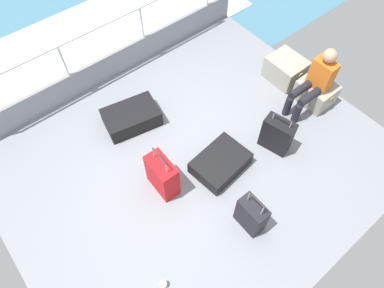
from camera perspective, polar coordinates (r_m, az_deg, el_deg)
The scene contains 13 objects.
ground_plane at distance 4.99m, azimuth 0.42°, elevation -2.79°, with size 4.40×5.20×0.06m, color gray.
gunwale_port at distance 6.00m, azimuth -13.22°, elevation 12.48°, with size 0.06×5.20×0.45m, color gray.
railing_port at distance 5.64m, azimuth -14.35°, elevation 16.52°, with size 0.04×4.20×1.02m.
sea_wake at distance 7.40m, azimuth -18.32°, elevation 14.92°, with size 12.00×12.00×0.01m.
cargo_crate_0 at distance 6.03m, azimuth 15.15°, elevation 11.82°, with size 0.61×0.50×0.39m.
cargo_crate_1 at distance 5.83m, azimuth 19.70°, elevation 8.05°, with size 0.58×0.46×0.36m.
passenger_seated at distance 5.46m, azimuth 19.65°, elevation 9.77°, with size 0.34×0.66×1.06m.
suitcase_0 at distance 4.52m, azimuth -4.92°, elevation -5.18°, with size 0.46×0.25×0.78m.
suitcase_1 at distance 5.01m, azimuth 13.82°, elevation 1.51°, with size 0.47×0.33×0.69m.
suitcase_2 at distance 4.38m, azimuth 9.74°, elevation -11.46°, with size 0.37×0.22×0.71m.
suitcase_3 at distance 5.32m, azimuth -9.92°, elevation 4.39°, with size 0.67×0.90×0.26m.
suitcase_4 at distance 4.83m, azimuth 4.71°, elevation -3.12°, with size 0.63×0.81×0.22m.
paper_cup at distance 4.31m, azimuth -4.74°, elevation -22.08°, with size 0.08×0.08×0.10m, color white.
Camera 1 is at (1.95, -1.65, 4.26)m, focal length 32.36 mm.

